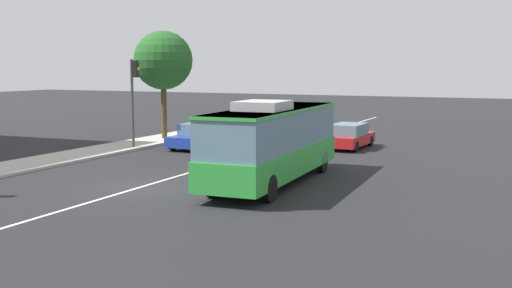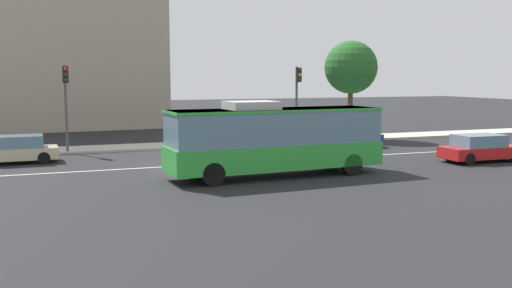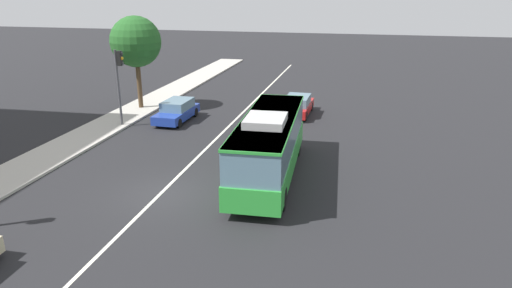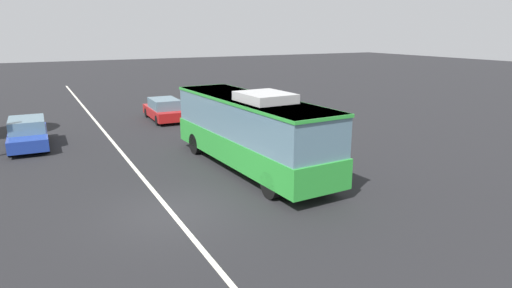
% 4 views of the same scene
% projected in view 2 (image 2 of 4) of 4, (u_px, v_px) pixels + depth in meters
% --- Properties ---
extents(ground_plane, '(160.00, 160.00, 0.00)m').
position_uv_depth(ground_plane, '(188.00, 166.00, 29.53)').
color(ground_plane, black).
extents(sidewalk_kerb, '(80.00, 2.99, 0.14)m').
position_uv_depth(sidewalk_kerb, '(158.00, 146.00, 37.10)').
color(sidewalk_kerb, '#B2ADA3').
rests_on(sidewalk_kerb, ground_plane).
extents(lane_centre_line, '(76.00, 0.16, 0.01)m').
position_uv_depth(lane_centre_line, '(188.00, 166.00, 29.53)').
color(lane_centre_line, silver).
rests_on(lane_centre_line, ground_plane).
extents(transit_bus, '(10.11, 3.00, 3.46)m').
position_uv_depth(transit_bus, '(275.00, 137.00, 26.20)').
color(transit_bus, green).
rests_on(transit_bus, ground_plane).
extents(sedan_beige, '(4.55, 1.92, 1.46)m').
position_uv_depth(sedan_beige, '(14.00, 150.00, 30.22)').
color(sedan_beige, '#C6B793').
rests_on(sedan_beige, ground_plane).
extents(sedan_red, '(4.54, 1.91, 1.46)m').
position_uv_depth(sedan_red, '(481.00, 148.00, 30.83)').
color(sedan_red, '#B21919').
rests_on(sedan_red, ground_plane).
extents(sedan_blue, '(4.54, 1.89, 1.46)m').
position_uv_depth(sedan_blue, '(347.00, 136.00, 37.17)').
color(sedan_blue, '#1E3899').
rests_on(sedan_blue, ground_plane).
extents(traffic_light_near_corner, '(0.34, 0.62, 5.20)m').
position_uv_depth(traffic_light_near_corner, '(298.00, 91.00, 38.85)').
color(traffic_light_near_corner, '#47474C').
rests_on(traffic_light_near_corner, ground_plane).
extents(traffic_light_mid_block, '(0.34, 0.62, 5.20)m').
position_uv_depth(traffic_light_mid_block, '(66.00, 93.00, 33.67)').
color(traffic_light_mid_block, '#47474C').
rests_on(traffic_light_mid_block, ground_plane).
extents(street_tree_kerbside_centre, '(3.80, 3.80, 7.09)m').
position_uv_depth(street_tree_kerbside_centre, '(351.00, 68.00, 41.30)').
color(street_tree_kerbside_centre, '#4C3823').
rests_on(street_tree_kerbside_centre, ground_plane).
extents(office_block_background, '(20.47, 14.71, 20.40)m').
position_uv_depth(office_block_background, '(42.00, 13.00, 51.76)').
color(office_block_background, tan).
rests_on(office_block_background, ground_plane).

